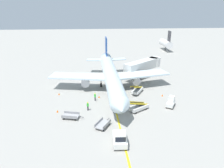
{
  "coord_description": "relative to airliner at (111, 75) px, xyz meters",
  "views": [
    {
      "loc": [
        -4.67,
        -32.86,
        18.29
      ],
      "look_at": [
        -1.16,
        8.83,
        2.5
      ],
      "focal_mm": 33.13,
      "sensor_mm": 36.0,
      "label": 1
    }
  ],
  "objects": [
    {
      "name": "baggage_tug_near_wing",
      "position": [
        10.89,
        -10.28,
        -2.49
      ],
      "size": [
        2.38,
        2.72,
        2.1
      ],
      "color": "silver",
      "rests_on": "ground"
    },
    {
      "name": "ground_crew_marshaller",
      "position": [
        -5.1,
        -10.52,
        -2.51
      ],
      "size": [
        0.36,
        0.24,
        1.7
      ],
      "color": "#26262D",
      "rests_on": "ground"
    },
    {
      "name": "safety_cone_nose_left",
      "position": [
        -10.69,
        -10.77,
        -3.2
      ],
      "size": [
        0.36,
        0.36,
        0.44
      ],
      "primitive_type": "cone",
      "color": "orange",
      "rests_on": "ground"
    },
    {
      "name": "ground_crew_wing_walker",
      "position": [
        -3.73,
        -6.39,
        -2.51
      ],
      "size": [
        0.36,
        0.24,
        1.7
      ],
      "color": "#26262D",
      "rests_on": "ground"
    },
    {
      "name": "baggage_cart_empty_trailing",
      "position": [
        -2.55,
        -16.42,
        -2.95
      ],
      "size": [
        2.77,
        3.64,
        0.94
      ],
      "color": "#A5A5A8",
      "rests_on": "ground"
    },
    {
      "name": "belt_loader_forward_hold",
      "position": [
        5.7,
        -3.15,
        -2.64
      ],
      "size": [
        3.68,
        4.92,
        2.59
      ],
      "color": "silver",
      "rests_on": "ground"
    },
    {
      "name": "safety_cone_nose_right",
      "position": [
        -11.63,
        -2.66,
        -3.2
      ],
      "size": [
        0.36,
        0.36,
        0.44
      ],
      "primitive_type": "cone",
      "color": "orange",
      "rests_on": "ground"
    },
    {
      "name": "taxi_line_yellow",
      "position": [
        0.01,
        -7.38,
        -3.41
      ],
      "size": [
        1.72,
        79.99,
        0.01
      ],
      "primitive_type": "cube",
      "rotation": [
        0.0,
        0.0,
        0.02
      ],
      "color": "yellow",
      "rests_on": "ground"
    },
    {
      "name": "distant_aircraft_mid_left",
      "position": [
        27.44,
        42.73,
        -0.2
      ],
      "size": [
        3.0,
        10.1,
        8.8
      ],
      "color": "silver",
      "rests_on": "ground"
    },
    {
      "name": "ground_plane",
      "position": [
        1.17,
        -12.38,
        -3.42
      ],
      "size": [
        300.0,
        300.0,
        0.0
      ],
      "primitive_type": "plane",
      "color": "#9E9B93"
    },
    {
      "name": "safety_cone_wingtip_right",
      "position": [
        10.83,
        -5.3,
        -3.2
      ],
      "size": [
        0.36,
        0.36,
        0.44
      ],
      "primitive_type": "cone",
      "color": "orange",
      "rests_on": "ground"
    },
    {
      "name": "belt_loader_aft_hold",
      "position": [
        4.3,
        -11.31,
        -2.64
      ],
      "size": [
        4.9,
        3.73,
        2.59
      ],
      "color": "silver",
      "rests_on": "ground"
    },
    {
      "name": "safety_cone_wingtip_left",
      "position": [
        -2.87,
        -4.96,
        -3.2
      ],
      "size": [
        0.36,
        0.36,
        0.44
      ],
      "primitive_type": "cone",
      "color": "orange",
      "rests_on": "ground"
    },
    {
      "name": "airliner",
      "position": [
        0.0,
        0.0,
        0.0
      ],
      "size": [
        28.61,
        35.25,
        10.1
      ],
      "color": "silver",
      "rests_on": "ground"
    },
    {
      "name": "pushback_tug",
      "position": [
        -0.36,
        -21.13,
        -2.42
      ],
      "size": [
        2.07,
        3.69,
        2.2
      ],
      "color": "silver",
      "rests_on": "ground"
    },
    {
      "name": "jet_bridge",
      "position": [
        9.93,
        7.69,
        0.12
      ],
      "size": [
        11.43,
        10.07,
        4.85
      ],
      "color": "silver",
      "rests_on": "ground"
    },
    {
      "name": "baggage_cart_loaded",
      "position": [
        -8.01,
        -13.27,
        -2.95
      ],
      "size": [
        3.84,
        2.15,
        0.94
      ],
      "color": "#A5A5A8",
      "rests_on": "ground"
    }
  ]
}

